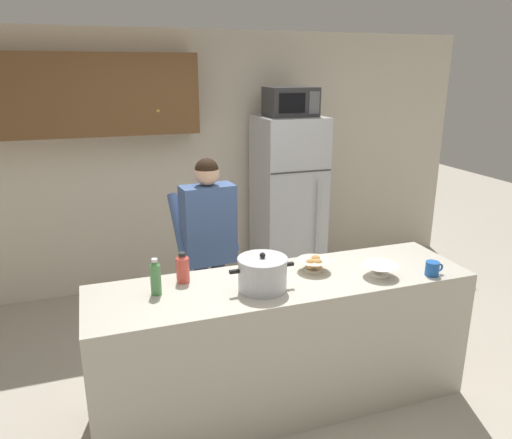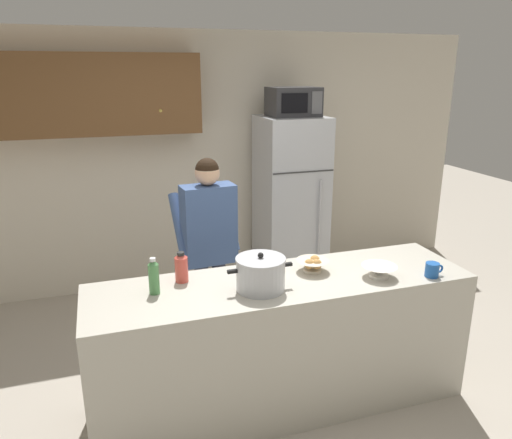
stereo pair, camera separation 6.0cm
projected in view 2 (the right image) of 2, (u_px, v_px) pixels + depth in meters
The scene contains 12 objects.
ground_plane at pixel (280, 400), 3.42m from camera, with size 14.00×14.00×0.00m, color #B2A899.
back_wall_unit at pixel (179, 148), 4.95m from camera, with size 6.00×0.48×2.60m.
kitchen_island at pixel (281, 343), 3.28m from camera, with size 2.50×0.68×0.92m, color #BCB7A8.
refrigerator at pixel (290, 203), 5.07m from camera, with size 0.64×0.68×1.78m.
microwave at pixel (293, 102), 4.74m from camera, with size 0.48×0.37×0.28m.
person_near_pot at pixel (209, 235), 3.77m from camera, with size 0.52×0.44×1.60m.
cooking_pot at pixel (261, 274), 2.99m from camera, with size 0.42×0.31×0.24m.
coffee_mug at pixel (432, 270), 3.19m from camera, with size 0.13×0.09×0.10m.
bread_bowl at pixel (313, 264), 3.27m from camera, with size 0.23×0.23×0.10m.
empty_bowl at pixel (379, 270), 3.18m from camera, with size 0.23×0.23×0.08m.
bottle_near_edge at pixel (181, 267), 3.10m from camera, with size 0.08×0.08×0.20m.
bottle_mid_counter at pixel (154, 276), 2.93m from camera, with size 0.06×0.06×0.23m.
Camera 2 is at (-1.06, -2.69, 2.23)m, focal length 34.13 mm.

